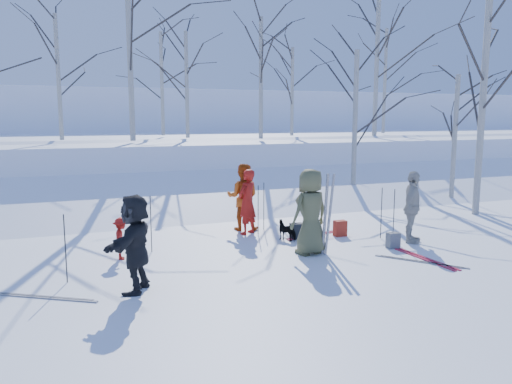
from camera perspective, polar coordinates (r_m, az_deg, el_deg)
name	(u,v)px	position (r m, az deg, el deg)	size (l,w,h in m)	color
ground	(280,258)	(11.36, 2.74, -7.56)	(120.00, 120.00, 0.00)	white
snow_ramp	(200,202)	(17.80, -6.38, -1.18)	(70.00, 9.50, 1.40)	white
snow_plateau	(152,157)	(27.42, -11.75, 3.92)	(70.00, 18.00, 2.20)	white
far_hill	(114,129)	(48.19, -15.92, 6.92)	(90.00, 30.00, 6.00)	white
skier_olive_center	(310,212)	(11.53, 6.23, -2.27)	(0.97, 0.63, 1.99)	#4F5030
skier_red_north	(247,202)	(13.46, -1.01, -1.13)	(0.65, 0.42, 1.77)	#A8160F
skier_redor_behind	(243,197)	(13.95, -1.52, -0.58)	(0.91, 0.71, 1.87)	#B5450D
skier_red_seated	(121,238)	(11.56, -15.12, -5.14)	(0.61, 0.35, 0.95)	#A8160F
skier_cream_east	(412,207)	(13.14, 17.42, -1.66)	(1.07, 0.44, 1.82)	beige
skier_grey_west	(135,243)	(9.32, -13.65, -5.70)	(1.67, 0.53, 1.80)	black
dog	(287,230)	(12.92, 3.62, -4.39)	(0.28, 0.61, 0.52)	black
upright_ski_left	(325,215)	(11.49, 7.92, -2.58)	(0.07, 0.02, 1.90)	silver
upright_ski_right	(330,215)	(11.49, 8.42, -2.59)	(0.07, 0.02, 1.90)	silver
ski_pair_a	(421,262)	(11.63, 18.30, -7.57)	(1.32, 1.62, 0.02)	silver
ski_pair_b	(46,297)	(9.72, -22.88, -11.03)	(1.71, 1.19, 0.02)	silver
ski_pair_c	(426,259)	(11.89, 18.82, -7.25)	(0.28, 1.91, 0.02)	#A5172C
ski_pair_d	(315,235)	(13.59, 6.76, -4.86)	(1.89, 0.65, 0.02)	#A5172C
ski_pole_a	(394,215)	(13.26, 15.47, -2.54)	(0.02, 0.02, 1.34)	black
ski_pole_b	(258,210)	(13.45, 0.25, -2.07)	(0.02, 0.02, 1.34)	black
ski_pole_c	(65,249)	(10.23, -20.95, -6.08)	(0.02, 0.02, 1.34)	black
ski_pole_d	(381,213)	(13.43, 14.13, -2.35)	(0.02, 0.02, 1.34)	black
ski_pole_e	(264,206)	(14.00, 0.90, -1.64)	(0.02, 0.02, 1.34)	black
ski_pole_f	(151,224)	(11.96, -11.92, -3.61)	(0.02, 0.02, 1.34)	black
backpack_red	(340,228)	(13.53, 9.59, -4.11)	(0.32, 0.22, 0.42)	maroon
backpack_grey	(393,240)	(12.61, 15.40, -5.35)	(0.30, 0.20, 0.38)	#5A5D62
backpack_dark	(297,231)	(13.13, 4.71, -4.46)	(0.34, 0.24, 0.40)	black
birch_plateau_a	(377,53)	(26.12, 13.67, 15.14)	(6.25, 6.25, 8.07)	silver
birch_plateau_b	(385,81)	(30.45, 14.52, 12.14)	(4.76, 4.76, 5.94)	silver
birch_plateau_c	(292,92)	(25.79, 4.16, 11.35)	(3.68, 3.68, 4.39)	silver
birch_plateau_e	(187,85)	(23.28, -7.92, 12.01)	(3.92, 3.92, 4.74)	silver
birch_plateau_f	(58,78)	(22.38, -21.65, 12.04)	(4.14, 4.14, 5.06)	silver
birch_plateau_h	(162,84)	(26.42, -10.70, 12.02)	(4.23, 4.23, 5.19)	silver
birch_plateau_i	(261,79)	(22.13, 0.57, 12.83)	(4.22, 4.22, 5.17)	silver
birch_plateau_j	(129,43)	(20.97, -14.27, 16.14)	(5.92, 5.92, 7.60)	silver
birch_edge_b	(483,103)	(17.57, 24.48, 9.26)	(5.63, 5.63, 7.19)	silver
birch_edge_c	(455,139)	(19.92, 21.75, 5.64)	(3.88, 3.88, 4.68)	silver
birch_edge_e	(355,127)	(19.07, 11.23, 7.33)	(4.50, 4.50, 5.57)	silver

